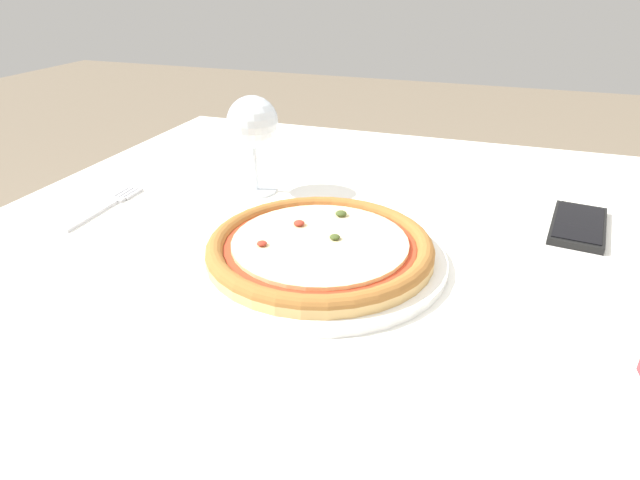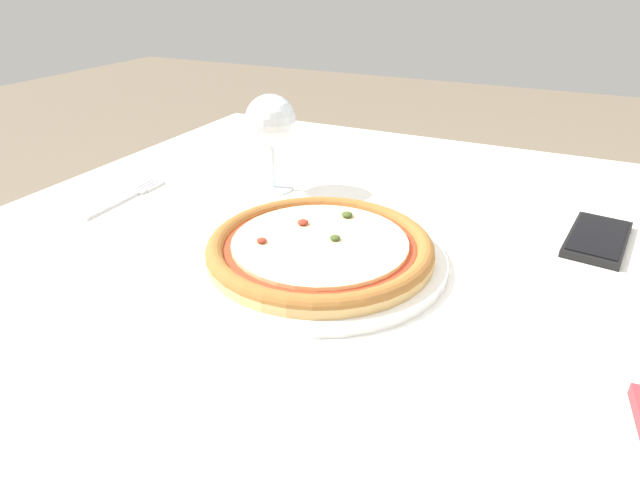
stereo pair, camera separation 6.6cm
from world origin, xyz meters
The scene contains 5 objects.
dining_table centered at (0.00, 0.00, 0.64)m, with size 1.28×1.06×0.72m.
pizza_plate centered at (-0.12, -0.06, 0.74)m, with size 0.32×0.32×0.04m.
fork centered at (-0.49, -0.01, 0.72)m, with size 0.03×0.17×0.00m.
wine_glass_far_left centered at (-0.30, 0.12, 0.83)m, with size 0.08×0.08×0.16m.
cell_phone centered at (0.19, 0.15, 0.72)m, with size 0.09×0.15×0.01m.
Camera 1 is at (0.07, -0.61, 1.05)m, focal length 30.00 mm.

